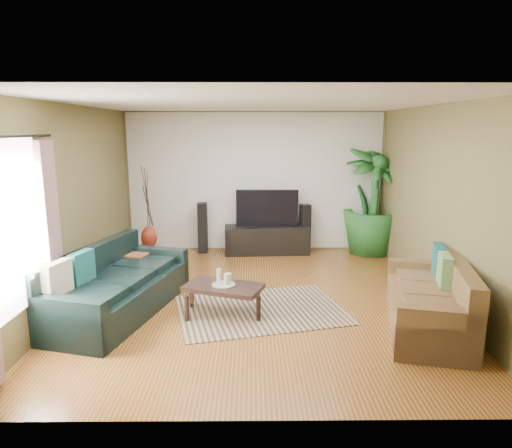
{
  "coord_description": "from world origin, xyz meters",
  "views": [
    {
      "loc": [
        -0.05,
        -6.12,
        2.38
      ],
      "look_at": [
        0.0,
        0.2,
        1.05
      ],
      "focal_mm": 32.0,
      "sensor_mm": 36.0,
      "label": 1
    }
  ],
  "objects_px": {
    "tv_stand": "(267,240)",
    "potted_plant": "(372,201)",
    "sofa_right": "(428,295)",
    "side_table": "(134,269)",
    "coffee_table": "(224,300)",
    "vase": "(149,237)",
    "pedestal": "(150,254)",
    "sofa_left": "(118,281)",
    "speaker_right": "(305,229)",
    "speaker_left": "(203,228)",
    "television": "(267,208)"
  },
  "relations": [
    {
      "from": "tv_stand",
      "to": "potted_plant",
      "type": "distance_m",
      "value": 2.15
    },
    {
      "from": "sofa_right",
      "to": "side_table",
      "type": "relative_size",
      "value": 3.44
    },
    {
      "from": "coffee_table",
      "to": "vase",
      "type": "height_order",
      "value": "vase"
    },
    {
      "from": "sofa_right",
      "to": "tv_stand",
      "type": "bearing_deg",
      "value": -138.24
    },
    {
      "from": "pedestal",
      "to": "vase",
      "type": "distance_m",
      "value": 0.3
    },
    {
      "from": "sofa_right",
      "to": "vase",
      "type": "relative_size",
      "value": 4.67
    },
    {
      "from": "sofa_left",
      "to": "coffee_table",
      "type": "relative_size",
      "value": 2.39
    },
    {
      "from": "potted_plant",
      "to": "pedestal",
      "type": "bearing_deg",
      "value": -171.55
    },
    {
      "from": "speaker_right",
      "to": "vase",
      "type": "distance_m",
      "value": 2.95
    },
    {
      "from": "sofa_left",
      "to": "side_table",
      "type": "distance_m",
      "value": 1.04
    },
    {
      "from": "speaker_left",
      "to": "vase",
      "type": "xyz_separation_m",
      "value": [
        -0.89,
        -0.65,
        -0.03
      ]
    },
    {
      "from": "tv_stand",
      "to": "speaker_right",
      "type": "bearing_deg",
      "value": 2.17
    },
    {
      "from": "sofa_left",
      "to": "coffee_table",
      "type": "xyz_separation_m",
      "value": [
        1.38,
        -0.08,
        -0.23
      ]
    },
    {
      "from": "vase",
      "to": "side_table",
      "type": "distance_m",
      "value": 1.28
    },
    {
      "from": "side_table",
      "to": "pedestal",
      "type": "bearing_deg",
      "value": 92.04
    },
    {
      "from": "television",
      "to": "sofa_right",
      "type": "bearing_deg",
      "value": -62.14
    },
    {
      "from": "vase",
      "to": "tv_stand",
      "type": "bearing_deg",
      "value": 15.12
    },
    {
      "from": "speaker_left",
      "to": "speaker_right",
      "type": "relative_size",
      "value": 1.04
    },
    {
      "from": "speaker_right",
      "to": "potted_plant",
      "type": "bearing_deg",
      "value": -20.67
    },
    {
      "from": "potted_plant",
      "to": "side_table",
      "type": "relative_size",
      "value": 3.75
    },
    {
      "from": "television",
      "to": "vase",
      "type": "relative_size",
      "value": 2.95
    },
    {
      "from": "coffee_table",
      "to": "side_table",
      "type": "height_order",
      "value": "side_table"
    },
    {
      "from": "speaker_right",
      "to": "side_table",
      "type": "distance_m",
      "value": 3.42
    },
    {
      "from": "sofa_left",
      "to": "pedestal",
      "type": "distance_m",
      "value": 2.31
    },
    {
      "from": "sofa_right",
      "to": "tv_stand",
      "type": "relative_size",
      "value": 1.16
    },
    {
      "from": "television",
      "to": "speaker_right",
      "type": "distance_m",
      "value": 0.85
    },
    {
      "from": "coffee_table",
      "to": "side_table",
      "type": "xyz_separation_m",
      "value": [
        -1.44,
        1.11,
        0.07
      ]
    },
    {
      "from": "television",
      "to": "speaker_left",
      "type": "distance_m",
      "value": 1.31
    },
    {
      "from": "sofa_right",
      "to": "television",
      "type": "bearing_deg",
      "value": -138.38
    },
    {
      "from": "sofa_left",
      "to": "potted_plant",
      "type": "relative_size",
      "value": 1.14
    },
    {
      "from": "speaker_left",
      "to": "potted_plant",
      "type": "relative_size",
      "value": 0.48
    },
    {
      "from": "speaker_left",
      "to": "pedestal",
      "type": "relative_size",
      "value": 3.12
    },
    {
      "from": "speaker_left",
      "to": "sofa_left",
      "type": "bearing_deg",
      "value": -105.06
    },
    {
      "from": "vase",
      "to": "side_table",
      "type": "xyz_separation_m",
      "value": [
        0.05,
        -1.27,
        -0.19
      ]
    },
    {
      "from": "vase",
      "to": "side_table",
      "type": "height_order",
      "value": "vase"
    },
    {
      "from": "tv_stand",
      "to": "speaker_left",
      "type": "relative_size",
      "value": 1.65
    },
    {
      "from": "tv_stand",
      "to": "sofa_right",
      "type": "bearing_deg",
      "value": -65.06
    },
    {
      "from": "sofa_left",
      "to": "tv_stand",
      "type": "xyz_separation_m",
      "value": [
        2.04,
        2.87,
        -0.16
      ]
    },
    {
      "from": "potted_plant",
      "to": "pedestal",
      "type": "distance_m",
      "value": 4.28
    },
    {
      "from": "tv_stand",
      "to": "speaker_right",
      "type": "distance_m",
      "value": 0.77
    },
    {
      "from": "sofa_right",
      "to": "potted_plant",
      "type": "bearing_deg",
      "value": -169.43
    },
    {
      "from": "coffee_table",
      "to": "tv_stand",
      "type": "distance_m",
      "value": 3.03
    },
    {
      "from": "sofa_right",
      "to": "speaker_left",
      "type": "relative_size",
      "value": 1.92
    },
    {
      "from": "television",
      "to": "vase",
      "type": "height_order",
      "value": "television"
    },
    {
      "from": "television",
      "to": "potted_plant",
      "type": "height_order",
      "value": "potted_plant"
    },
    {
      "from": "sofa_right",
      "to": "tv_stand",
      "type": "xyz_separation_m",
      "value": [
        -1.82,
        3.42,
        -0.16
      ]
    },
    {
      "from": "speaker_right",
      "to": "potted_plant",
      "type": "distance_m",
      "value": 1.38
    },
    {
      "from": "television",
      "to": "speaker_right",
      "type": "relative_size",
      "value": 1.25
    },
    {
      "from": "television",
      "to": "potted_plant",
      "type": "distance_m",
      "value": 2.01
    },
    {
      "from": "tv_stand",
      "to": "speaker_right",
      "type": "height_order",
      "value": "speaker_right"
    }
  ]
}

